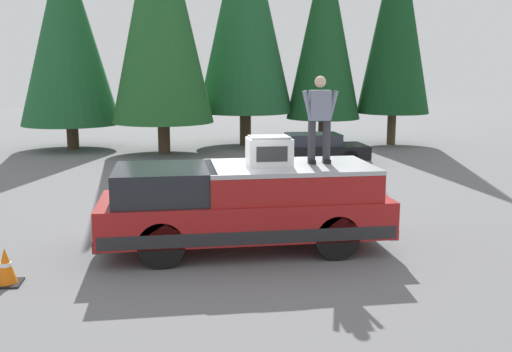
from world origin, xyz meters
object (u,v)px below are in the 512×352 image
compressor_unit (269,151)px  traffic_cone (6,267)px  person_on_truck_bed (320,117)px  parked_car_black (311,149)px  pickup_truck (245,205)px

compressor_unit → traffic_cone: compressor_unit is taller
person_on_truck_bed → traffic_cone: size_ratio=2.73×
compressor_unit → person_on_truck_bed: bearing=-84.5°
parked_car_black → traffic_cone: parked_car_black is taller
pickup_truck → parked_car_black: size_ratio=1.35×
compressor_unit → parked_car_black: size_ratio=0.20×
compressor_unit → traffic_cone: 5.04m
pickup_truck → compressor_unit: (-0.00, -0.47, 1.05)m
parked_car_black → compressor_unit: bearing=161.6°
pickup_truck → traffic_cone: 4.35m
traffic_cone → person_on_truck_bed: bearing=-75.7°
pickup_truck → compressor_unit: bearing=-90.1°
pickup_truck → compressor_unit: compressor_unit is taller
pickup_truck → parked_car_black: bearing=-20.9°
pickup_truck → person_on_truck_bed: person_on_truck_bed is taller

